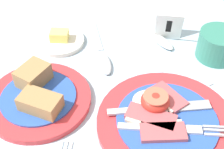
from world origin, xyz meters
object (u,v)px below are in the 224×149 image
(breakfast_plate, at_px, (165,119))
(number_card, at_px, (169,24))
(bread_plate, at_px, (38,97))
(butter_dish, at_px, (60,40))
(teaspoon_near_cup, at_px, (102,56))
(teaspoon_by_saucer, at_px, (170,48))
(sugar_cup, at_px, (218,44))

(breakfast_plate, xyz_separation_m, number_card, (-0.03, 0.25, 0.03))
(bread_plate, distance_m, number_card, 0.34)
(butter_dish, bearing_deg, breakfast_plate, -33.17)
(number_card, xyz_separation_m, teaspoon_near_cup, (-0.13, -0.11, -0.03))
(number_card, bearing_deg, teaspoon_by_saucer, -80.59)
(butter_dish, height_order, teaspoon_near_cup, butter_dish)
(teaspoon_near_cup, bearing_deg, butter_dish, -129.45)
(teaspoon_by_saucer, bearing_deg, number_card, -30.70)
(butter_dish, distance_m, number_card, 0.25)
(breakfast_plate, xyz_separation_m, teaspoon_by_saucer, (-0.01, 0.21, -0.01))
(sugar_cup, bearing_deg, number_card, 159.95)
(bread_plate, distance_m, butter_dish, 0.18)
(sugar_cup, bearing_deg, butter_dish, -173.26)
(teaspoon_by_saucer, distance_m, teaspoon_near_cup, 0.15)
(teaspoon_near_cup, bearing_deg, number_card, 104.10)
(number_card, height_order, teaspoon_by_saucer, number_card)
(breakfast_plate, xyz_separation_m, teaspoon_near_cup, (-0.15, 0.15, -0.01))
(butter_dish, bearing_deg, teaspoon_near_cup, -13.47)
(breakfast_plate, height_order, sugar_cup, sugar_cup)
(bread_plate, relative_size, teaspoon_by_saucer, 1.29)
(teaspoon_near_cup, bearing_deg, teaspoon_by_saucer, 88.27)
(number_card, bearing_deg, breakfast_plate, -89.59)
(sugar_cup, height_order, teaspoon_by_saucer, sugar_cup)
(number_card, bearing_deg, bread_plate, -134.08)
(bread_plate, xyz_separation_m, butter_dish, (-0.03, 0.18, -0.01))
(butter_dish, height_order, number_card, number_card)
(breakfast_plate, distance_m, number_card, 0.26)
(breakfast_plate, relative_size, teaspoon_near_cup, 1.35)
(breakfast_plate, height_order, number_card, number_card)
(breakfast_plate, relative_size, butter_dish, 2.23)
(teaspoon_by_saucer, relative_size, teaspoon_near_cup, 0.83)
(butter_dish, bearing_deg, sugar_cup, 6.74)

